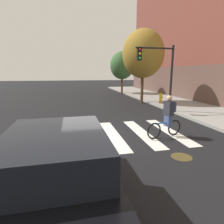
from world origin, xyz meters
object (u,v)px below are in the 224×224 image
fire_hydrant (161,97)px  street_tree_near (143,54)px  sedan_near (58,172)px  cyclist (168,117)px  street_tree_mid (122,65)px  manhole_cover (181,157)px  traffic_light_near (160,68)px

fire_hydrant → street_tree_near: street_tree_near is taller
sedan_near → cyclist: size_ratio=2.73×
cyclist → fire_hydrant: cyclist is taller
sedan_near → street_tree_near: 13.65m
cyclist → fire_hydrant: bearing=65.0°
street_tree_near → street_tree_mid: (0.23, 7.29, -0.64)m
cyclist → street_tree_mid: size_ratio=0.33×
manhole_cover → sedan_near: 3.99m
street_tree_near → street_tree_mid: bearing=88.2°
cyclist → manhole_cover: bearing=-104.5°
fire_hydrant → street_tree_mid: bearing=99.6°
cyclist → street_tree_near: (2.12, 8.29, 3.23)m
manhole_cover → fire_hydrant: bearing=66.9°
cyclist → traffic_light_near: traffic_light_near is taller
cyclist → street_tree_mid: 15.97m
sedan_near → fire_hydrant: 13.67m
sedan_near → traffic_light_near: bearing=53.5°
street_tree_near → cyclist: bearing=-104.3°
fire_hydrant → street_tree_mid: size_ratio=0.15×
street_tree_near → street_tree_mid: 7.32m
manhole_cover → sedan_near: sedan_near is taller
traffic_light_near → fire_hydrant: 4.84m
traffic_light_near → street_tree_near: size_ratio=0.70×
cyclist → street_tree_mid: street_tree_mid is taller
fire_hydrant → street_tree_near: 3.89m
cyclist → sedan_near: bearing=-139.4°
manhole_cover → cyclist: 2.07m
manhole_cover → fire_hydrant: size_ratio=0.82×
fire_hydrant → street_tree_mid: 8.35m
cyclist → traffic_light_near: size_ratio=0.40×
street_tree_near → traffic_light_near: bearing=-97.3°
street_tree_near → sedan_near: bearing=-117.6°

